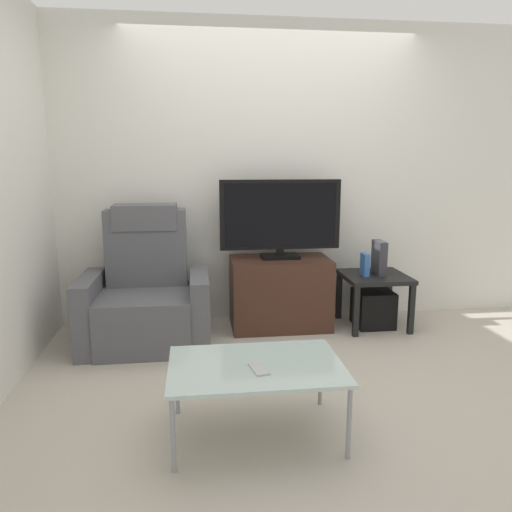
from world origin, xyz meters
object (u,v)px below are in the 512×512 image
at_px(subwoofer_box, 373,308).
at_px(coffee_table, 256,369).
at_px(tv_stand, 280,293).
at_px(television, 280,217).
at_px(cell_phone, 259,369).
at_px(game_console, 379,258).
at_px(recliner_armchair, 146,296).
at_px(side_table, 374,283).
at_px(book_upright, 365,265).

relative_size(subwoofer_box, coffee_table, 0.35).
relative_size(tv_stand, subwoofer_box, 2.66).
bearing_deg(television, cell_phone, -103.29).
bearing_deg(tv_stand, cell_phone, -103.43).
height_order(television, game_console, television).
distance_m(tv_stand, television, 0.65).
height_order(recliner_armchair, side_table, recliner_armchair).
bearing_deg(subwoofer_box, game_console, 15.95).
bearing_deg(book_upright, side_table, 11.31).
bearing_deg(subwoofer_box, recliner_armchair, -176.10).
bearing_deg(book_upright, game_console, 12.53).
bearing_deg(subwoofer_box, book_upright, -168.69).
bearing_deg(book_upright, recliner_armchair, -176.51).
bearing_deg(side_table, recliner_armchair, -176.10).
xyz_separation_m(game_console, coffee_table, (-1.27, -1.58, -0.23)).
height_order(subwoofer_box, cell_phone, cell_phone).
height_order(recliner_armchair, book_upright, recliner_armchair).
bearing_deg(recliner_armchair, book_upright, 7.13).
bearing_deg(game_console, television, 174.00).
relative_size(tv_stand, cell_phone, 5.61).
distance_m(subwoofer_box, book_upright, 0.41).
height_order(tv_stand, cell_phone, tv_stand).
bearing_deg(subwoofer_box, coffee_table, -128.16).
relative_size(television, game_console, 3.50).
xyz_separation_m(television, subwoofer_box, (0.81, -0.10, -0.80)).
xyz_separation_m(book_upright, cell_phone, (-1.12, -1.62, -0.15)).
xyz_separation_m(television, game_console, (0.85, -0.09, -0.35)).
distance_m(television, cell_phone, 1.87).
relative_size(television, subwoofer_box, 3.23).
xyz_separation_m(tv_stand, side_table, (0.81, -0.08, 0.08)).
relative_size(recliner_armchair, game_console, 3.71).
bearing_deg(cell_phone, recliner_armchair, 104.04).
distance_m(tv_stand, cell_phone, 1.77).
bearing_deg(cell_phone, subwoofer_box, 42.32).
bearing_deg(cell_phone, television, 65.80).
bearing_deg(game_console, cell_phone, -127.38).
bearing_deg(cell_phone, coffee_table, 85.19).
bearing_deg(coffee_table, game_console, 51.24).
bearing_deg(subwoofer_box, side_table, 0.00).
relative_size(coffee_table, cell_phone, 6.00).
relative_size(tv_stand, game_console, 2.89).
relative_size(side_table, coffee_table, 0.60).
distance_m(television, side_table, 1.00).
bearing_deg(game_console, subwoofer_box, -164.05).
relative_size(television, recliner_armchair, 0.95).
distance_m(game_console, coffee_table, 2.04).
xyz_separation_m(television, recliner_armchair, (-1.11, -0.23, -0.59)).
distance_m(television, game_console, 0.92).
bearing_deg(television, game_console, -6.00).
distance_m(side_table, coffee_table, 1.99).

